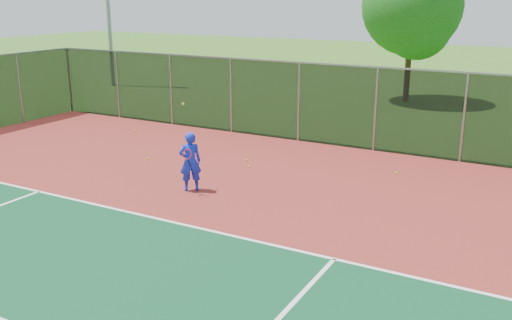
{
  "coord_description": "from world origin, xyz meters",
  "views": [
    {
      "loc": [
        5.86,
        -7.5,
        5.45
      ],
      "look_at": [
        -1.0,
        5.0,
        1.3
      ],
      "focal_mm": 40.0,
      "sensor_mm": 36.0,
      "label": 1
    }
  ],
  "objects": [
    {
      "name": "practice_ball_1",
      "position": [
        -9.54,
        10.17,
        0.06
      ],
      "size": [
        0.07,
        0.07,
        0.07
      ],
      "primitive_type": "sphere",
      "color": "yellow",
      "rests_on": "court_apron"
    },
    {
      "name": "tennis_player",
      "position": [
        -3.26,
        5.22,
        0.88
      ],
      "size": [
        0.74,
        0.78,
        2.53
      ],
      "color": "#162AD5",
      "rests_on": "court_apron"
    },
    {
      "name": "tree_back_left",
      "position": [
        -1.47,
        22.41,
        4.67
      ],
      "size": [
        5.07,
        5.07,
        7.45
      ],
      "color": "#342113",
      "rests_on": "ground"
    },
    {
      "name": "practice_ball_2",
      "position": [
        1.52,
        9.6,
        0.06
      ],
      "size": [
        0.07,
        0.07,
        0.07
      ],
      "primitive_type": "sphere",
      "color": "yellow",
      "rests_on": "court_apron"
    },
    {
      "name": "fence_back",
      "position": [
        0.0,
        12.0,
        1.56
      ],
      "size": [
        30.0,
        0.06,
        3.03
      ],
      "color": "black",
      "rests_on": "court_apron"
    },
    {
      "name": "practice_ball_5",
      "position": [
        -2.9,
        8.0,
        0.06
      ],
      "size": [
        0.07,
        0.07,
        0.07
      ],
      "primitive_type": "sphere",
      "color": "yellow",
      "rests_on": "court_apron"
    },
    {
      "name": "court_apron",
      "position": [
        0.0,
        2.0,
        0.01
      ],
      "size": [
        30.0,
        20.0,
        0.02
      ],
      "primitive_type": "cube",
      "color": "maroon",
      "rests_on": "ground"
    },
    {
      "name": "ground",
      "position": [
        0.0,
        0.0,
        0.0
      ],
      "size": [
        120.0,
        120.0,
        0.0
      ],
      "primitive_type": "plane",
      "color": "#31621C",
      "rests_on": "ground"
    },
    {
      "name": "practice_ball_4",
      "position": [
        -6.4,
        7.1,
        0.06
      ],
      "size": [
        0.07,
        0.07,
        0.07
      ],
      "primitive_type": "sphere",
      "color": "yellow",
      "rests_on": "court_apron"
    },
    {
      "name": "practice_ball_3",
      "position": [
        -3.34,
        8.6,
        0.06
      ],
      "size": [
        0.07,
        0.07,
        0.07
      ],
      "primitive_type": "sphere",
      "color": "yellow",
      "rests_on": "court_apron"
    }
  ]
}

